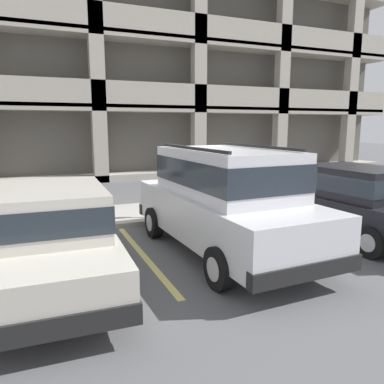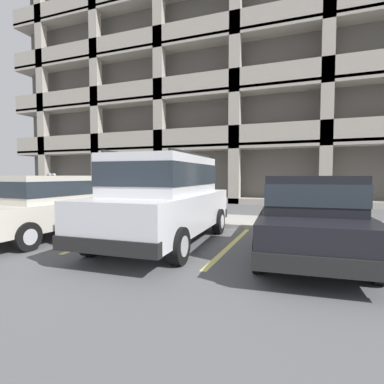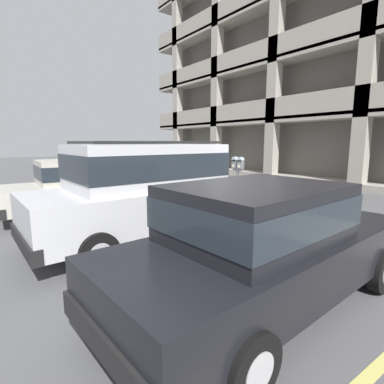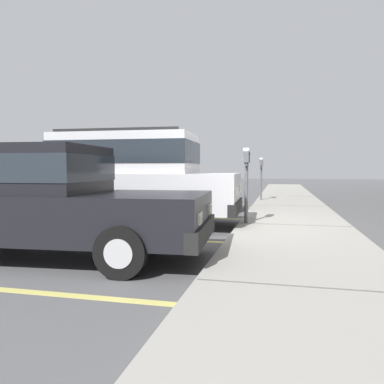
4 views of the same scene
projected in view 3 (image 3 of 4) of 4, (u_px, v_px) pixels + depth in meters
ground_plane at (228, 225)px, 7.53m from camera, size 80.00×80.00×0.10m
sidewalk at (263, 214)px, 8.26m from camera, size 40.00×2.20×0.12m
parking_stall_lines at (226, 252)px, 5.53m from camera, size 11.89×4.80×0.01m
silver_suv at (149, 188)px, 6.06m from camera, size 2.15×4.85×2.03m
red_sedan at (86, 185)px, 8.36m from camera, size 1.94×4.53×1.54m
dark_hatchback at (264, 242)px, 3.65m from camera, size 2.06×4.59×1.54m
parking_meter_near at (237, 172)px, 7.56m from camera, size 0.35×0.12×1.53m
parking_meter_far at (136, 161)px, 12.27m from camera, size 0.35×0.12×1.50m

